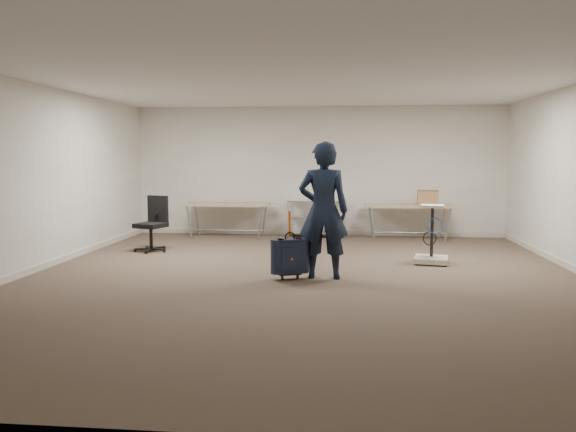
# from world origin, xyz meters

# --- Properties ---
(ground) EXTENTS (9.00, 9.00, 0.00)m
(ground) POSITION_xyz_m (0.00, 0.00, 0.00)
(ground) COLOR #413327
(ground) RESTS_ON ground
(room_shell) EXTENTS (8.00, 9.00, 9.00)m
(room_shell) POSITION_xyz_m (0.00, 1.38, 0.05)
(room_shell) COLOR beige
(room_shell) RESTS_ON ground
(folding_table_left) EXTENTS (1.80, 0.75, 0.73)m
(folding_table_left) POSITION_xyz_m (-1.90, 3.95, 0.68)
(folding_table_left) COLOR #9A875E
(folding_table_left) RESTS_ON ground
(folding_table_right) EXTENTS (1.80, 0.75, 0.73)m
(folding_table_right) POSITION_xyz_m (1.90, 3.95, 0.68)
(folding_table_right) COLOR #9A875E
(folding_table_right) RESTS_ON ground
(wire_shelf) EXTENTS (1.22, 0.47, 0.80)m
(wire_shelf) POSITION_xyz_m (0.00, 4.20, 0.44)
(wire_shelf) COLOR silver
(wire_shelf) RESTS_ON ground
(person) EXTENTS (0.70, 0.46, 1.92)m
(person) POSITION_xyz_m (0.29, 0.08, 0.96)
(person) COLOR black
(person) RESTS_ON ground
(suitcase) EXTENTS (0.40, 0.31, 0.96)m
(suitcase) POSITION_xyz_m (-0.17, -0.06, 0.33)
(suitcase) COLOR black
(suitcase) RESTS_ON ground
(office_chair) EXTENTS (0.61, 0.61, 1.00)m
(office_chair) POSITION_xyz_m (-2.90, 2.08, 0.30)
(office_chair) COLOR black
(office_chair) RESTS_ON ground
(equipment_cart) EXTENTS (0.60, 0.60, 0.95)m
(equipment_cart) POSITION_xyz_m (1.99, 1.37, 0.25)
(equipment_cart) COLOR beige
(equipment_cart) RESTS_ON ground
(cardboard_box) EXTENTS (0.43, 0.33, 0.31)m
(cardboard_box) POSITION_xyz_m (2.28, 3.92, 0.88)
(cardboard_box) COLOR brown
(cardboard_box) RESTS_ON folding_table_right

